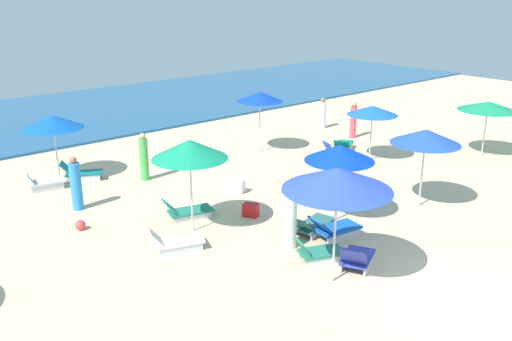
{
  "coord_description": "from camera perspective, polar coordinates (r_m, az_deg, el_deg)",
  "views": [
    {
      "loc": [
        -10.06,
        -4.54,
        6.54
      ],
      "look_at": [
        0.95,
        8.31,
        0.83
      ],
      "focal_mm": 38.33,
      "sensor_mm": 36.0,
      "label": 1
    }
  ],
  "objects": [
    {
      "name": "umbrella_7",
      "position": [
        12.11,
        8.51,
        -0.88
      ],
      "size": [
        2.47,
        2.47,
        2.8
      ],
      "color": "silver",
      "rests_on": "ground_plane"
    },
    {
      "name": "umbrella_5",
      "position": [
        22.3,
        0.41,
        7.72
      ],
      "size": [
        1.88,
        1.88,
        2.52
      ],
      "color": "silver",
      "rests_on": "ground_plane"
    },
    {
      "name": "beachgoer_6",
      "position": [
        17.56,
        -18.28,
        -1.44
      ],
      "size": [
        0.41,
        0.41,
        1.7
      ],
      "rotation": [
        0.0,
        0.0,
        4.98
      ],
      "color": "#2E8BE0",
      "rests_on": "ground_plane"
    },
    {
      "name": "lounge_chair_7_0",
      "position": [
        13.9,
        6.45,
        -8.46
      ],
      "size": [
        1.33,
        1.01,
        0.64
      ],
      "rotation": [
        0.0,
        0.0,
        1.18
      ],
      "color": "silver",
      "rests_on": "ground_plane"
    },
    {
      "name": "cooler_box_2",
      "position": [
        18.27,
        -2.09,
        -1.64
      ],
      "size": [
        0.52,
        0.64,
        0.43
      ],
      "primitive_type": "cube",
      "rotation": [
        0.0,
        0.0,
        2.04
      ],
      "color": "white",
      "rests_on": "ground_plane"
    },
    {
      "name": "umbrella_9",
      "position": [
        14.78,
        -6.94,
        2.22
      ],
      "size": [
        2.08,
        2.08,
        2.66
      ],
      "color": "silver",
      "rests_on": "ground_plane"
    },
    {
      "name": "lounge_chair_1_1",
      "position": [
        23.15,
        9.11,
        2.65
      ],
      "size": [
        1.52,
        1.25,
        0.62
      ],
      "rotation": [
        0.0,
        0.0,
        2.1
      ],
      "color": "silver",
      "rests_on": "ground_plane"
    },
    {
      "name": "ocean",
      "position": [
        30.81,
        -20.66,
        5.29
      ],
      "size": [
        60.0,
        12.31,
        0.12
      ],
      "primitive_type": "cube",
      "color": "#225989",
      "rests_on": "ground_plane"
    },
    {
      "name": "beachgoer_5",
      "position": [
        14.31,
        3.48,
        -5.2
      ],
      "size": [
        0.54,
        0.54,
        1.65
      ],
      "rotation": [
        0.0,
        0.0,
        1.05
      ],
      "color": "white",
      "rests_on": "ground_plane"
    },
    {
      "name": "lounge_chair_8_0",
      "position": [
        19.83,
        -21.29,
        -1.13
      ],
      "size": [
        1.32,
        0.82,
        0.69
      ],
      "rotation": [
        0.0,
        0.0,
        1.38
      ],
      "color": "silver",
      "rests_on": "ground_plane"
    },
    {
      "name": "lounge_chair_3_1",
      "position": [
        15.4,
        5.88,
        -5.66
      ],
      "size": [
        1.62,
        0.94,
        0.63
      ],
      "rotation": [
        0.0,
        0.0,
        1.79
      ],
      "color": "silver",
      "rests_on": "ground_plane"
    },
    {
      "name": "umbrella_1",
      "position": [
        21.69,
        12.07,
        6.16
      ],
      "size": [
        1.96,
        1.96,
        2.19
      ],
      "color": "silver",
      "rests_on": "ground_plane"
    },
    {
      "name": "beachgoer_3",
      "position": [
        26.73,
        6.96,
        5.86
      ],
      "size": [
        0.33,
        0.33,
        1.49
      ],
      "rotation": [
        0.0,
        0.0,
        0.0
      ],
      "color": "white",
      "rests_on": "ground_plane"
    },
    {
      "name": "umbrella_6",
      "position": [
        17.29,
        17.29,
        3.39
      ],
      "size": [
        2.11,
        2.11,
        2.47
      ],
      "color": "silver",
      "rests_on": "ground_plane"
    },
    {
      "name": "umbrella_3",
      "position": [
        15.71,
        8.73,
        1.83
      ],
      "size": [
        2.01,
        2.01,
        2.29
      ],
      "color": "silver",
      "rests_on": "ground_plane"
    },
    {
      "name": "lounge_chair_9_0",
      "position": [
        16.36,
        -7.25,
        -4.2
      ],
      "size": [
        1.58,
        0.98,
        0.65
      ],
      "rotation": [
        0.0,
        0.0,
        1.31
      ],
      "color": "silver",
      "rests_on": "ground_plane"
    },
    {
      "name": "lounge_chair_1_0",
      "position": [
        21.91,
        8.57,
        1.86
      ],
      "size": [
        1.41,
        1.0,
        0.79
      ],
      "rotation": [
        0.0,
        0.0,
        1.23
      ],
      "color": "silver",
      "rests_on": "ground_plane"
    },
    {
      "name": "lounge_chair_3_0",
      "position": [
        15.1,
        8.14,
        -6.04
      ],
      "size": [
        1.52,
        0.86,
        0.72
      ],
      "rotation": [
        0.0,
        0.0,
        1.42
      ],
      "color": "silver",
      "rests_on": "ground_plane"
    },
    {
      "name": "ground_plane",
      "position": [
        12.83,
        22.06,
        -13.54
      ],
      "size": [
        60.0,
        60.0,
        0.0
      ],
      "primitive_type": "plane",
      "color": "beige"
    },
    {
      "name": "cooler_box_0",
      "position": [
        16.38,
        -0.56,
        -4.15
      ],
      "size": [
        0.5,
        0.54,
        0.39
      ],
      "primitive_type": "cube",
      "rotation": [
        0.0,
        0.0,
        5.24
      ],
      "color": "red",
      "rests_on": "ground_plane"
    },
    {
      "name": "umbrella_8",
      "position": [
        20.27,
        -20.45,
        4.78
      ],
      "size": [
        2.08,
        2.08,
        2.32
      ],
      "color": "silver",
      "rests_on": "ground_plane"
    },
    {
      "name": "beachgoer_4",
      "position": [
        25.15,
        10.12,
        5.17
      ],
      "size": [
        0.39,
        0.39,
        1.68
      ],
      "rotation": [
        0.0,
        0.0,
        2.09
      ],
      "color": "#F14E5B",
      "rests_on": "ground_plane"
    },
    {
      "name": "beachgoer_2",
      "position": [
        19.65,
        -11.61,
        1.29
      ],
      "size": [
        0.34,
        0.34,
        1.71
      ],
      "rotation": [
        0.0,
        0.0,
        3.25
      ],
      "color": "#4BB151",
      "rests_on": "ground_plane"
    },
    {
      "name": "beach_ball_1",
      "position": [
        16.29,
        -17.86,
        -5.43
      ],
      "size": [
        0.29,
        0.29,
        0.29
      ],
      "primitive_type": "sphere",
      "color": "#EC4347",
      "rests_on": "ground_plane"
    },
    {
      "name": "lounge_chair_8_1",
      "position": [
        20.36,
        -17.83,
        -0.25
      ],
      "size": [
        1.5,
        1.18,
        0.7
      ],
      "rotation": [
        0.0,
        0.0,
        1.05
      ],
      "color": "silver",
      "rests_on": "ground_plane"
    },
    {
      "name": "lounge_chair_9_1",
      "position": [
        14.48,
        -8.5,
        -7.34
      ],
      "size": [
        1.54,
        1.05,
        0.67
      ],
      "rotation": [
        0.0,
        0.0,
        1.24
      ],
      "color": "silver",
      "rests_on": "ground_plane"
    },
    {
      "name": "lounge_chair_7_1",
      "position": [
        13.66,
        10.45,
        -8.99
      ],
      "size": [
        1.39,
        1.12,
        0.76
      ],
      "rotation": [
        0.0,
        0.0,
        2.03
      ],
      "color": "silver",
      "rests_on": "ground_plane"
    },
    {
      "name": "umbrella_0",
      "position": [
        23.75,
        23.07,
        6.21
      ],
      "size": [
        2.34,
        2.34,
        2.21
      ],
      "color": "silver",
      "rests_on": "ground_plane"
    }
  ]
}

